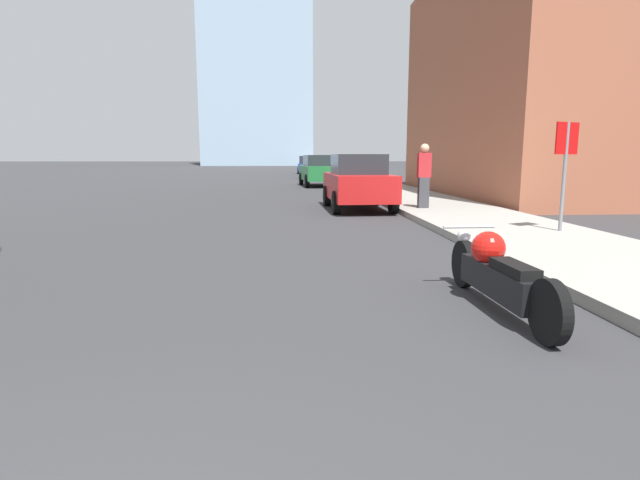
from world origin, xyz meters
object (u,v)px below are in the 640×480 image
object	(u,v)px
parked_car_blue	(307,165)
motorcycle	(496,273)
parked_car_green	(320,170)
parked_car_red	(358,182)
pedestrian	(424,175)
parked_car_black	(313,167)
stop_sign	(566,157)

from	to	relation	value
parked_car_blue	motorcycle	bearing A→B (deg)	-88.12
motorcycle	parked_car_blue	distance (m)	43.89
motorcycle	parked_car_green	distance (m)	22.53
parked_car_red	pedestrian	xyz separation A→B (m)	(1.71, -1.10, 0.25)
pedestrian	parked_car_blue	bearing A→B (deg)	93.28
motorcycle	parked_car_red	bearing A→B (deg)	88.80
parked_car_black	parked_car_blue	bearing A→B (deg)	91.42
motorcycle	parked_car_red	world-z (taller)	parked_car_red
parked_car_green	parked_car_blue	size ratio (longest dim) A/B	1.15
motorcycle	stop_sign	size ratio (longest dim) A/B	1.20
parked_car_green	pedestrian	distance (m)	13.72
parked_car_red	parked_car_green	distance (m)	12.47
parked_car_red	pedestrian	size ratio (longest dim) A/B	2.24
parked_car_green	parked_car_blue	distance (m)	21.36
pedestrian	parked_car_red	bearing A→B (deg)	147.34
parked_car_red	parked_car_black	distance (m)	23.59
parked_car_black	pedestrian	distance (m)	24.76
motorcycle	parked_car_red	size ratio (longest dim) A/B	0.62
parked_car_black	pedestrian	xyz separation A→B (m)	(1.89, -24.68, 0.24)
parked_car_blue	parked_car_red	bearing A→B (deg)	-88.09
motorcycle	parked_car_green	world-z (taller)	parked_car_green
motorcycle	stop_sign	distance (m)	5.53
motorcycle	parked_car_red	distance (m)	10.07
parked_car_blue	parked_car_black	bearing A→B (deg)	-87.97
parked_car_blue	stop_sign	world-z (taller)	stop_sign
motorcycle	stop_sign	world-z (taller)	stop_sign
parked_car_blue	pedestrian	distance (m)	34.98
stop_sign	motorcycle	bearing A→B (deg)	-125.47
parked_car_black	stop_sign	size ratio (longest dim) A/B	2.13
parked_car_black	stop_sign	distance (m)	29.45
motorcycle	parked_car_green	xyz separation A→B (m)	(-0.42, 22.52, 0.48)
parked_car_red	parked_car_green	world-z (taller)	parked_car_green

